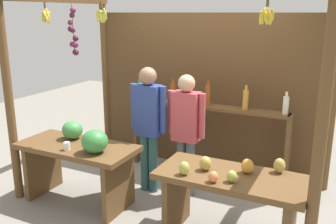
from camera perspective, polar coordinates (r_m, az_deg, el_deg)
The scene contains 7 objects.
ground_plane at distance 4.83m, azimuth 1.02°, elevation -12.23°, with size 12.00×12.00×0.00m, color gray.
market_stall at distance 4.78m, azimuth 3.41°, elevation 5.40°, with size 3.48×2.00×2.45m.
fruit_counter_left at distance 4.47m, azimuth -13.37°, elevation -6.35°, with size 1.41×0.64×0.98m.
fruit_counter_right at distance 3.69m, azimuth 9.49°, elevation -11.90°, with size 1.41×0.64×0.87m.
bottle_shelf_unit at distance 5.09m, azimuth 5.95°, elevation -1.19°, with size 2.23×0.22×1.33m.
vendor_man at distance 4.55m, azimuth -3.03°, elevation -1.07°, with size 0.48×0.21×1.59m.
vendor_woman at distance 4.47m, azimuth 2.77°, elevation -2.05°, with size 0.48×0.21×1.51m.
Camera 1 is at (1.83, -3.88, 2.21)m, focal length 39.77 mm.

